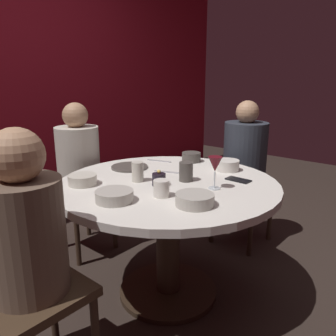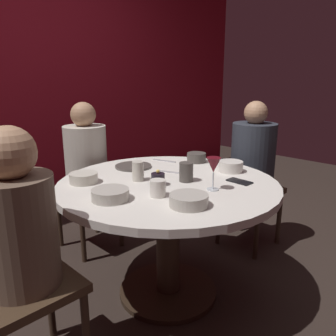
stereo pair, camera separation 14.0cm
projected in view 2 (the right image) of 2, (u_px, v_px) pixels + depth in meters
The scene contains 20 objects.
ground_plane at pixel (168, 292), 2.12m from camera, with size 8.00×8.00×0.00m, color #2D231E.
back_wall at pixel (21, 77), 3.05m from camera, with size 6.00×0.10×2.60m, color maroon.
dining_table at pixel (168, 208), 1.98m from camera, with size 1.26×1.26×0.73m.
seated_diner_left at pixel (19, 232), 1.36m from camera, with size 0.40×0.40×1.13m.
seated_diner_back at pixel (86, 160), 2.53m from camera, with size 0.40×0.40×1.13m.
seated_diner_right at pixel (253, 159), 2.56m from camera, with size 0.40×0.40×1.13m.
candle_holder at pixel (158, 179), 1.86m from camera, with size 0.08×0.08×0.09m.
wine_glass at pixel (214, 166), 1.76m from camera, with size 0.08×0.08×0.18m.
dinner_plate at pixel (133, 166), 2.23m from camera, with size 0.24×0.24×0.01m, color #4C4742.
cell_phone at pixel (239, 181), 1.92m from camera, with size 0.07×0.14×0.01m, color black.
bowl_serving_large at pixel (84, 178), 1.91m from camera, with size 0.16×0.16×0.06m, color beige.
bowl_salad_center at pixel (110, 194), 1.64m from camera, with size 0.18×0.18×0.05m, color #B2ADA3.
bowl_small_white at pixel (189, 200), 1.57m from camera, with size 0.18×0.18×0.06m, color #B2ADA3.
bowl_sauce_side at pixel (231, 166), 2.13m from camera, with size 0.15×0.15×0.07m, color silver.
bowl_rice_portion at pixel (196, 157), 2.36m from camera, with size 0.13×0.13×0.06m, color #4C4742.
cup_near_candle at pixel (138, 171), 1.94m from camera, with size 0.07×0.07×0.11m, color beige.
cup_by_left_diner at pixel (158, 188), 1.69m from camera, with size 0.08×0.08×0.09m, color silver.
cup_by_right_diner at pixel (186, 172), 1.92m from camera, with size 0.08×0.08×0.11m, color #4C4742.
fork_near_plate at pixel (164, 161), 2.39m from camera, with size 0.02×0.18×0.01m, color #B7B7BC.
knife_near_plate at pixel (170, 172), 2.11m from camera, with size 0.02×0.18×0.01m, color #B7B7BC.
Camera 2 is at (-1.31, -1.30, 1.31)m, focal length 36.28 mm.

